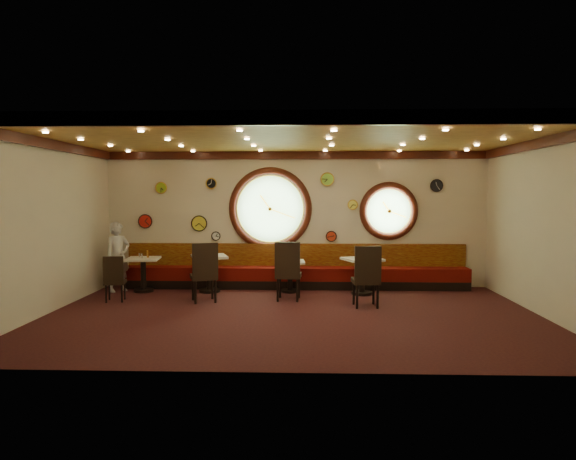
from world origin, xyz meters
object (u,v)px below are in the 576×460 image
object	(u,v)px
table_d	(362,271)
condiment_d_pepper	(361,256)
chair_b	(205,268)
condiment_c_salt	(285,259)
chair_a	(114,276)
condiment_c_pepper	(291,259)
condiment_a_pepper	(142,256)
condiment_b_bottle	(214,251)
condiment_c_bottle	(293,257)
condiment_d_salt	(357,255)
condiment_a_bottle	(148,254)
table_c	(290,272)
condiment_a_salt	(139,255)
condiment_d_bottle	(366,254)
condiment_b_pepper	(210,253)
condiment_b_salt	(209,253)
waiter	(118,257)
table_a	(143,270)
chair_d	(367,272)
table_b	(209,269)
chair_c	(288,267)

from	to	relation	value
table_d	condiment_d_pepper	world-z (taller)	condiment_d_pepper
chair_b	condiment_c_salt	world-z (taller)	chair_b
chair_a	condiment_c_pepper	xyz separation A→B (m)	(3.56, 1.12, 0.22)
chair_b	condiment_a_pepper	size ratio (longest dim) A/B	7.24
condiment_b_bottle	condiment_c_bottle	size ratio (longest dim) A/B	1.00
condiment_d_salt	condiment_a_bottle	distance (m)	4.70
table_c	condiment_a_salt	xyz separation A→B (m)	(-3.42, 0.04, 0.37)
condiment_a_pepper	condiment_d_bottle	distance (m)	5.00
chair_b	condiment_b_pepper	xyz separation A→B (m)	(-0.10, 1.10, 0.18)
condiment_b_salt	condiment_c_salt	world-z (taller)	condiment_b_salt
condiment_a_bottle	waiter	xyz separation A→B (m)	(-0.68, -0.03, -0.06)
chair_a	waiter	size ratio (longest dim) A/B	0.37
condiment_c_bottle	condiment_d_bottle	bearing A→B (deg)	-5.91
condiment_d_pepper	condiment_d_bottle	bearing A→B (deg)	42.09
table_a	chair_d	size ratio (longest dim) A/B	1.03
chair_d	condiment_d_pepper	size ratio (longest dim) A/B	6.74
condiment_a_pepper	condiment_b_pepper	world-z (taller)	condiment_b_pepper
condiment_a_pepper	condiment_b_pepper	bearing A→B (deg)	1.90
condiment_b_bottle	condiment_a_salt	bearing A→B (deg)	-178.64
condiment_a_bottle	condiment_b_pepper	bearing A→B (deg)	-3.21
table_c	condiment_b_salt	bearing A→B (deg)	179.96
table_b	condiment_b_bottle	distance (m)	0.41
table_b	table_c	xyz separation A→B (m)	(1.81, 0.04, -0.07)
condiment_a_salt	table_a	bearing A→B (deg)	-39.35
condiment_b_pepper	condiment_d_bottle	bearing A→B (deg)	-0.83
chair_b	condiment_a_pepper	distance (m)	1.93
table_b	condiment_b_pepper	xyz separation A→B (m)	(0.01, -0.04, 0.36)
table_b	condiment_c_salt	size ratio (longest dim) A/B	9.79
table_b	condiment_d_bottle	distance (m)	3.52
table_d	condiment_a_bottle	bearing A→B (deg)	177.47
condiment_a_salt	table_b	bearing A→B (deg)	-2.76
condiment_b_salt	condiment_a_pepper	bearing A→B (deg)	-174.89
chair_a	condiment_d_salt	bearing A→B (deg)	2.16
table_a	chair_c	distance (m)	3.43
chair_b	condiment_d_bottle	distance (m)	3.55
chair_d	condiment_c_pepper	distance (m)	2.12
chair_a	condiment_a_salt	xyz separation A→B (m)	(0.12, 1.23, 0.28)
condiment_c_salt	table_d	bearing A→B (deg)	-7.39
condiment_c_pepper	table_b	bearing A→B (deg)	179.20
condiment_d_bottle	condiment_b_pepper	bearing A→B (deg)	179.17
condiment_b_salt	condiment_d_pepper	distance (m)	3.40
condiment_d_bottle	condiment_a_pepper	bearing A→B (deg)	180.00
table_b	condiment_c_salt	distance (m)	1.71
condiment_b_salt	condiment_b_bottle	size ratio (longest dim) A/B	0.57
chair_c	condiment_c_pepper	bearing A→B (deg)	92.13
condiment_a_bottle	condiment_c_salt	bearing A→B (deg)	0.16
chair_c	condiment_d_bottle	xyz separation A→B (m)	(1.70, 0.83, 0.18)
condiment_b_pepper	condiment_a_bottle	bearing A→B (deg)	176.79
condiment_a_pepper	condiment_b_bottle	bearing A→B (deg)	7.46
condiment_a_pepper	waiter	xyz separation A→B (m)	(-0.58, 0.10, -0.03)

